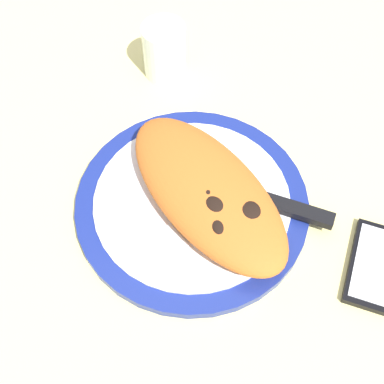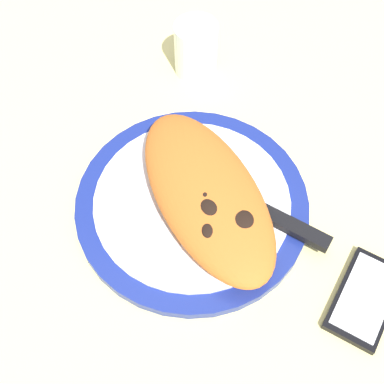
# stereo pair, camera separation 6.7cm
# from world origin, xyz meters

# --- Properties ---
(ground_plane) EXTENTS (1.50, 1.50, 0.03)m
(ground_plane) POSITION_xyz_m (0.00, 0.00, -0.01)
(ground_plane) COLOR #E5D684
(plate) EXTENTS (0.31, 0.31, 0.02)m
(plate) POSITION_xyz_m (0.00, 0.00, 0.01)
(plate) COLOR navy
(plate) RESTS_ON ground_plane
(calzone) EXTENTS (0.29, 0.15, 0.05)m
(calzone) POSITION_xyz_m (0.01, 0.02, 0.04)
(calzone) COLOR #C16023
(calzone) RESTS_ON plate
(fork) EXTENTS (0.16, 0.03, 0.00)m
(fork) POSITION_xyz_m (-0.01, -0.06, 0.02)
(fork) COLOR silver
(fork) RESTS_ON plate
(knife) EXTENTS (0.19, 0.15, 0.01)m
(knife) POSITION_xyz_m (0.06, 0.09, 0.02)
(knife) COLOR silver
(knife) RESTS_ON plate
(smartphone) EXTENTS (0.12, 0.13, 0.01)m
(smartphone) POSITION_xyz_m (0.20, 0.15, 0.01)
(smartphone) COLOR black
(smartphone) RESTS_ON ground_plane
(water_glass) EXTENTS (0.07, 0.07, 0.09)m
(water_glass) POSITION_xyz_m (-0.24, 0.10, 0.04)
(water_glass) COLOR silver
(water_glass) RESTS_ON ground_plane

